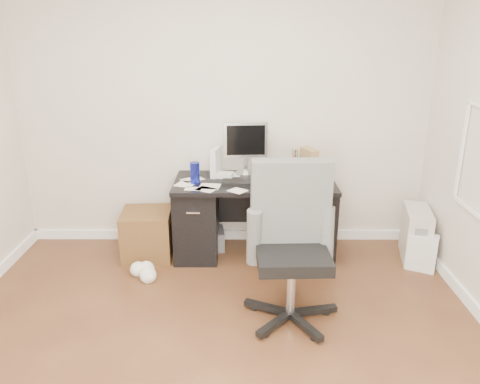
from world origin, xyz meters
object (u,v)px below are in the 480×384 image
object	(u,v)px
desk	(254,216)
office_chair	(293,247)
keyboard	(245,182)
pc_tower	(416,234)
lcd_monitor	(246,148)
wicker_basket	(147,234)

from	to	relation	value
desk	office_chair	distance (m)	1.16
keyboard	pc_tower	world-z (taller)	keyboard
lcd_monitor	office_chair	bearing A→B (deg)	-79.34
lcd_monitor	keyboard	bearing A→B (deg)	-94.21
keyboard	pc_tower	distance (m)	1.70
lcd_monitor	pc_tower	world-z (taller)	lcd_monitor
desk	lcd_monitor	distance (m)	0.65
desk	keyboard	distance (m)	0.38
lcd_monitor	wicker_basket	distance (m)	1.26
pc_tower	wicker_basket	xyz separation A→B (m)	(-2.57, 0.04, -0.02)
desk	lcd_monitor	xyz separation A→B (m)	(-0.08, 0.21, 0.61)
keyboard	office_chair	size ratio (longest dim) A/B	0.36
desk	office_chair	bearing A→B (deg)	-77.33
office_chair	keyboard	bearing A→B (deg)	106.26
lcd_monitor	pc_tower	bearing A→B (deg)	-14.08
keyboard	wicker_basket	world-z (taller)	keyboard
keyboard	pc_tower	xyz separation A→B (m)	(1.62, -0.01, -0.51)
pc_tower	desk	bearing A→B (deg)	-171.68
desk	lcd_monitor	world-z (taller)	lcd_monitor
pc_tower	lcd_monitor	bearing A→B (deg)	-178.81
desk	pc_tower	size ratio (longest dim) A/B	3.01
lcd_monitor	pc_tower	size ratio (longest dim) A/B	1.05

